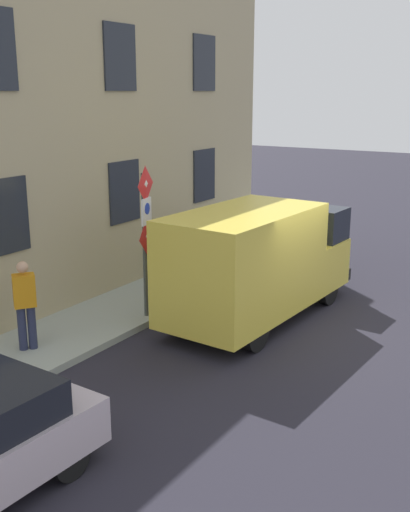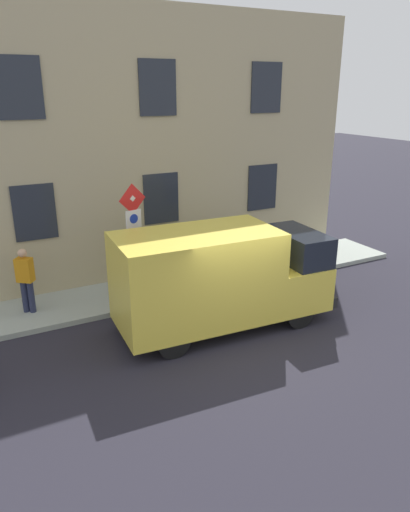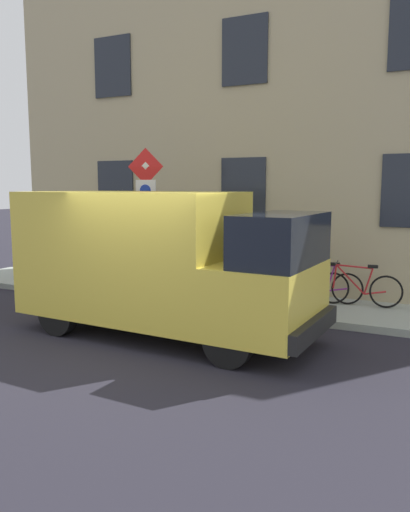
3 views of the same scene
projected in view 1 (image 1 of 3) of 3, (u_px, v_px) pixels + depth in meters
ground_plane at (287, 323)px, 13.42m from camera, size 80.00×80.00×0.00m
sidewalk_slab at (160, 293)px, 15.16m from camera, size 2.05×15.21×0.14m
building_facade at (111, 132)px, 14.88m from camera, size 0.75×13.21×7.81m
sign_post_stacked at (146, 224)px, 12.96m from camera, size 0.20×0.55×3.14m
delivery_van at (258, 260)px, 13.39m from camera, size 2.28×5.43×2.50m
bicycle_red at (204, 250)px, 17.58m from camera, size 0.46×1.72×0.89m
bicycle_purple at (189, 255)px, 16.95m from camera, size 0.46×1.71×0.89m
pedestrian at (25, 302)px, 11.51m from camera, size 0.45×0.48×1.72m
litter_bin at (204, 268)px, 15.47m from camera, size 0.44×0.44×0.90m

